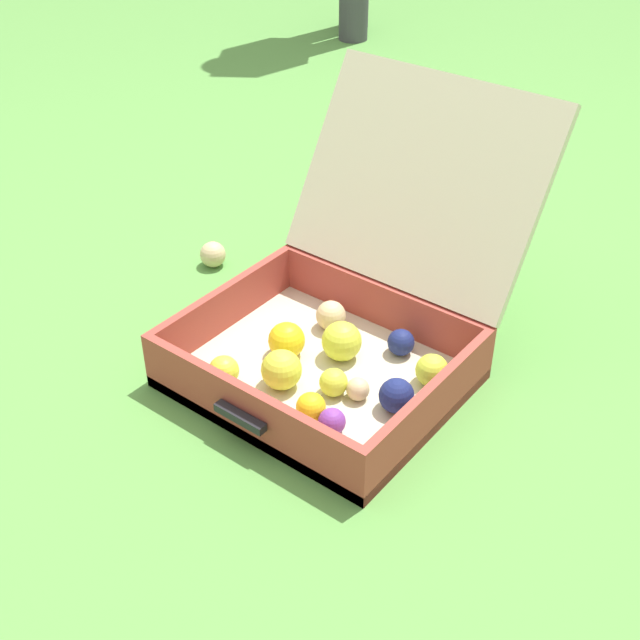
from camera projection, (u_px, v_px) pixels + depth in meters
name	position (u px, v px, depth m)	size (l,w,h in m)	color
ground_plane	(293.00, 356.00, 1.74)	(16.00, 16.00, 0.00)	#569342
open_suitcase	(348.00, 318.00, 1.66)	(0.52, 0.69, 0.51)	beige
stray_ball_on_grass	(213.00, 254.00, 2.01)	(0.06, 0.06, 0.06)	#D1B784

